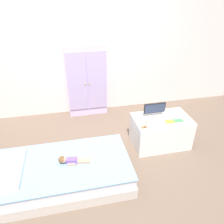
{
  "coord_description": "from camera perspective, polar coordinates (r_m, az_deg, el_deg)",
  "views": [
    {
      "loc": [
        -0.33,
        -2.35,
        2.17
      ],
      "look_at": [
        0.25,
        0.32,
        0.6
      ],
      "focal_mm": 34.42,
      "sensor_mm": 36.0,
      "label": 1
    }
  ],
  "objects": [
    {
      "name": "tv_monitor",
      "position": [
        3.29,
        11.27,
        0.88
      ],
      "size": [
        0.34,
        0.1,
        0.22
      ],
      "color": "#99999E",
      "rests_on": "tv_stand"
    },
    {
      "name": "book_green",
      "position": [
        3.32,
        17.17,
        -2.18
      ],
      "size": [
        0.14,
        0.08,
        0.01
      ],
      "primitive_type": "cube",
      "color": "#429E51",
      "rests_on": "tv_stand"
    },
    {
      "name": "tv_stand",
      "position": [
        3.45,
        12.75,
        -5.0
      ],
      "size": [
        0.86,
        0.53,
        0.48
      ],
      "primitive_type": "cube",
      "color": "silver",
      "rests_on": "ground_plane"
    },
    {
      "name": "book_orange",
      "position": [
        3.26,
        15.08,
        -2.47
      ],
      "size": [
        0.12,
        0.1,
        0.01
      ],
      "primitive_type": "cube",
      "color": "orange",
      "rests_on": "tv_stand"
    },
    {
      "name": "bed",
      "position": [
        2.89,
        -12.46,
        -15.42
      ],
      "size": [
        1.66,
        0.91,
        0.3
      ],
      "color": "beige",
      "rests_on": "ground_plane"
    },
    {
      "name": "ground_plane",
      "position": [
        3.22,
        -3.27,
        -12.75
      ],
      "size": [
        10.0,
        10.0,
        0.02
      ],
      "primitive_type": "cube",
      "color": "brown"
    },
    {
      "name": "doll",
      "position": [
        2.76,
        -11.53,
        -12.44
      ],
      "size": [
        0.39,
        0.15,
        0.1
      ],
      "color": "#6B4CB2",
      "rests_on": "bed"
    },
    {
      "name": "pillow",
      "position": [
        2.87,
        -25.8,
        -13.6
      ],
      "size": [
        0.32,
        0.65,
        0.06
      ],
      "primitive_type": "cube",
      "color": "white",
      "rests_on": "bed"
    },
    {
      "name": "back_wall",
      "position": [
        4.02,
        -7.7,
        17.9
      ],
      "size": [
        6.4,
        0.05,
        2.7
      ],
      "primitive_type": "cube",
      "color": "silver",
      "rests_on": "ground_plane"
    },
    {
      "name": "wardrobe",
      "position": [
        4.07,
        -6.73,
        8.09
      ],
      "size": [
        0.73,
        0.24,
        1.34
      ],
      "color": "silver",
      "rests_on": "ground_plane"
    },
    {
      "name": "rocking_horse_toy",
      "position": [
        3.02,
        8.82,
        -3.33
      ],
      "size": [
        0.1,
        0.04,
        0.12
      ],
      "color": "#8E6642",
      "rests_on": "tv_stand"
    }
  ]
}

